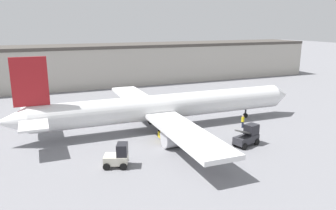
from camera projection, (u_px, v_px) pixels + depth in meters
ground_plane at (168, 127)px, 46.52m from camera, size 400.00×400.00×0.00m
terminal_building at (126, 64)px, 80.29m from camera, size 99.84×12.39×9.47m
airplane at (161, 108)px, 45.43m from camera, size 42.85×36.23×10.59m
ground_crew_worker at (243, 121)px, 46.07m from camera, size 0.39×0.39×1.79m
baggage_tug at (118, 156)px, 33.45m from camera, size 2.99×2.74×2.49m
belt_loader_truck at (248, 136)px, 39.40m from camera, size 3.64×2.54×2.48m
pushback_tug at (174, 132)px, 41.27m from camera, size 3.14×2.18×2.09m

